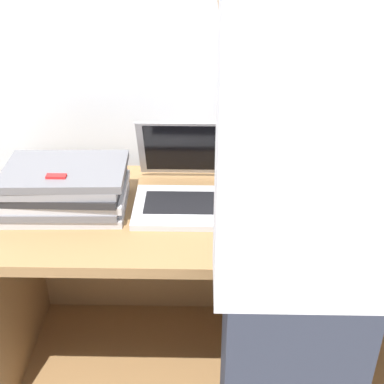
% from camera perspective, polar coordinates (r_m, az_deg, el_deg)
% --- Properties ---
extents(wall_back, '(8.00, 0.05, 2.40)m').
position_cam_1_polar(wall_back, '(1.91, 0.32, 17.89)').
color(wall_back, silver).
rests_on(wall_back, ground_plane).
extents(cart, '(1.31, 0.61, 0.69)m').
position_cam_1_polar(cart, '(1.98, 0.10, -9.33)').
color(cart, olive).
rests_on(cart, ground_plane).
extents(laptop_open, '(0.38, 0.35, 0.25)m').
position_cam_1_polar(laptop_open, '(1.74, 0.10, 0.53)').
color(laptop_open, '#B7B7BC').
rests_on(laptop_open, cart).
extents(laptop_stack_left, '(0.40, 0.26, 0.15)m').
position_cam_1_polar(laptop_stack_left, '(1.74, -13.48, 0.39)').
color(laptop_stack_left, '#B7B7BC').
rests_on(laptop_stack_left, cart).
extents(laptop_stack_right, '(0.39, 0.28, 0.07)m').
position_cam_1_polar(laptop_stack_right, '(1.74, 13.50, -1.00)').
color(laptop_stack_right, '#232326').
rests_on(laptop_stack_right, cart).
extents(person, '(0.40, 0.53, 1.68)m').
position_cam_1_polar(person, '(1.25, 11.61, -8.27)').
color(person, '#2D3342').
rests_on(person, ground_plane).
extents(inventory_tag, '(0.06, 0.02, 0.01)m').
position_cam_1_polar(inventory_tag, '(1.65, -14.28, 1.64)').
color(inventory_tag, red).
rests_on(inventory_tag, laptop_stack_left).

